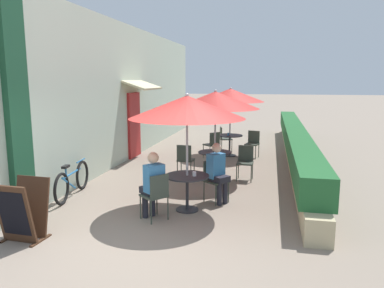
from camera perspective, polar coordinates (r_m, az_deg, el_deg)
name	(u,v)px	position (r m, az deg, el deg)	size (l,w,h in m)	color
ground_plane	(137,244)	(6.08, -8.39, -14.86)	(120.00, 120.00, 0.00)	gray
cafe_facade_wall	(135,92)	(12.89, -8.67, 7.79)	(0.98, 14.08, 4.20)	#B2C1AD
planter_hedge	(295,143)	(12.29, 15.38, 0.17)	(0.60, 13.08, 1.01)	tan
patio_table_near	(187,184)	(7.27, -0.74, -6.08)	(0.86, 0.86, 0.70)	#28282D
patio_umbrella_near	(187,107)	(7.01, -0.77, 5.66)	(2.20, 2.20, 2.28)	#B7B7BC
cafe_chair_near_left	(214,177)	(7.82, 3.35, -5.09)	(0.56, 0.56, 0.87)	#384238
seated_patron_near_left	(218,170)	(7.69, 3.93, -4.03)	(0.51, 0.50, 1.25)	#23232D
cafe_chair_near_right	(156,193)	(6.79, -5.48, -7.44)	(0.56, 0.56, 0.87)	#384238
seated_patron_near_right	(153,182)	(6.83, -6.02, -5.85)	(0.51, 0.50, 1.25)	#23232D
coffee_cup_near	(194,174)	(7.16, 0.36, -4.57)	(0.07, 0.07, 0.09)	white
patio_table_mid	(215,158)	(9.59, 3.50, -2.19)	(0.86, 0.86, 0.70)	#28282D
patio_umbrella_mid	(215,100)	(9.39, 3.59, 6.71)	(2.20, 2.20, 2.28)	#B7B7BC
cafe_chair_mid_left	(185,158)	(9.69, -1.06, -2.15)	(0.42, 0.42, 0.87)	#384238
cafe_chair_mid_right	(245,160)	(9.56, 8.12, -2.41)	(0.42, 0.42, 0.87)	#384238
coffee_cup_mid	(214,150)	(9.62, 3.42, -0.85)	(0.07, 0.07, 0.09)	#232328
patio_table_far	(230,140)	(12.49, 5.76, 0.60)	(0.86, 0.86, 0.70)	#28282D
patio_umbrella_far	(230,95)	(12.34, 5.88, 7.42)	(2.20, 2.20, 2.28)	#B7B7BC
cafe_chair_far_left	(224,137)	(13.23, 4.89, 1.06)	(0.49, 0.49, 0.87)	#384238
cafe_chair_far_right	(213,143)	(11.96, 3.15, 0.15)	(0.57, 0.57, 0.87)	#384238
cafe_chair_far_back	(253,142)	(12.32, 9.23, 0.32)	(0.49, 0.49, 0.87)	#384238
coffee_cup_far	(228,134)	(12.35, 5.56, 1.50)	(0.07, 0.07, 0.09)	teal
bicycle_leaning	(72,181)	(8.56, -17.76, -5.37)	(0.27, 1.78, 0.76)	black
menu_board	(23,211)	(6.57, -24.31, -9.24)	(0.65, 0.67, 0.97)	#422819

